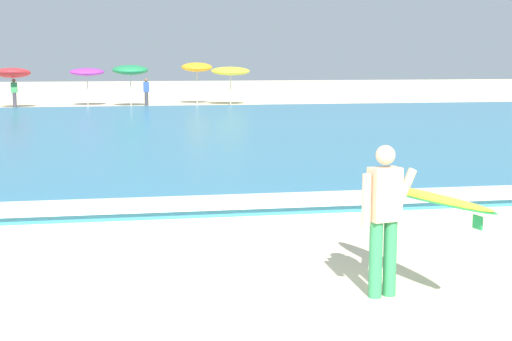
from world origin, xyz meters
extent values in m
plane|color=beige|center=(0.00, 0.00, 0.00)|extent=(160.00, 160.00, 0.00)
cube|color=teal|center=(0.00, 18.44, 0.07)|extent=(120.00, 28.00, 0.14)
cube|color=white|center=(0.00, 5.04, 0.15)|extent=(120.00, 1.38, 0.01)
cylinder|color=#338E56|center=(2.19, -0.10, 0.44)|extent=(0.15, 0.15, 0.88)
cylinder|color=#338E56|center=(2.37, -0.06, 0.44)|extent=(0.15, 0.15, 0.88)
cube|color=beige|center=(2.28, -0.08, 1.18)|extent=(0.38, 0.29, 0.60)
sphere|color=beige|center=(2.28, -0.08, 1.62)|extent=(0.22, 0.22, 0.22)
cylinder|color=beige|center=(2.06, -0.13, 1.13)|extent=(0.10, 0.10, 0.58)
cylinder|color=beige|center=(2.54, 0.00, 1.20)|extent=(0.32, 0.16, 0.51)
ellipsoid|color=yellow|center=(2.78, 0.03, 1.13)|extent=(0.78, 2.42, 0.17)
ellipsoid|color=green|center=(2.78, 0.03, 1.11)|extent=(0.82, 2.52, 0.13)
cube|color=green|center=(2.98, -0.92, 1.01)|extent=(0.05, 0.14, 0.14)
cylinder|color=beige|center=(-6.23, 33.77, 0.91)|extent=(0.05, 0.05, 1.81)
ellipsoid|color=red|center=(-6.23, 33.77, 1.89)|extent=(1.91, 1.95, 0.68)
cylinder|color=beige|center=(-2.39, 34.97, 0.92)|extent=(0.05, 0.05, 1.85)
ellipsoid|color=purple|center=(-2.39, 34.97, 1.91)|extent=(1.93, 1.95, 0.54)
cylinder|color=beige|center=(-0.02, 33.97, 0.97)|extent=(0.05, 0.05, 1.94)
ellipsoid|color=#23844C|center=(-0.02, 33.97, 2.02)|extent=(1.96, 1.99, 0.67)
cylinder|color=beige|center=(3.83, 35.66, 1.04)|extent=(0.05, 0.05, 2.07)
ellipsoid|color=#F4A31E|center=(3.83, 35.66, 2.15)|extent=(1.79, 1.82, 0.64)
cylinder|color=beige|center=(5.63, 34.43, 0.94)|extent=(0.05, 0.05, 1.87)
ellipsoid|color=yellow|center=(5.63, 34.43, 1.94)|extent=(2.21, 2.23, 0.60)
cylinder|color=#383842|center=(-6.17, 33.79, 0.42)|extent=(0.20, 0.20, 0.84)
cube|color=#338C4C|center=(-6.17, 33.79, 1.11)|extent=(0.32, 0.20, 0.54)
sphere|color=brown|center=(-6.17, 33.79, 1.48)|extent=(0.20, 0.20, 0.20)
cylinder|color=#383842|center=(0.81, 33.31, 0.42)|extent=(0.20, 0.20, 0.84)
cube|color=#2D4CA5|center=(0.81, 33.31, 1.11)|extent=(0.32, 0.20, 0.54)
sphere|color=brown|center=(0.81, 33.31, 1.48)|extent=(0.20, 0.20, 0.20)
camera|label=1|loc=(-0.58, -7.83, 2.68)|focal=52.19mm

